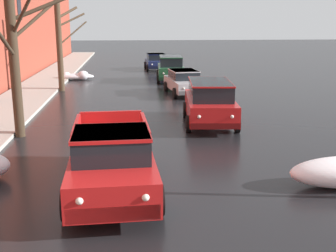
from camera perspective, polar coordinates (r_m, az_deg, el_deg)
The scene contains 9 objects.
left_sidewalk_slab at distance 21.28m, azimuth -21.09°, elevation 1.67°, with size 2.96×80.00×0.15m, color #A8A399.
snow_bank_mid_block_left at distance 32.54m, azimuth -12.16°, elevation 6.53°, with size 2.57×1.03×0.68m.
bare_tree_mid_block at distance 16.43m, azimuth -19.75°, elevation 9.96°, with size 3.48×4.06×6.70m.
bare_tree_far_down_block at distance 27.29m, azimuth -14.22°, elevation 10.87°, with size 1.80×1.49×5.69m.
pickup_truck_red_approaching_near_lane at distance 10.67m, azimuth -7.52°, elevation -4.45°, with size 2.35×5.21×1.76m.
suv_red_parked_kerbside_close at distance 17.86m, azimuth 5.60°, elevation 3.37°, with size 2.42×4.73×1.82m.
sedan_silver_parked_kerbside_mid at distance 25.44m, azimuth 2.17°, elevation 5.99°, with size 2.21×4.46×1.42m.
suv_green_parked_far_down_block at distance 30.95m, azimuth 0.35°, elevation 7.83°, with size 2.18×4.36×1.82m.
sedan_darkblue_queued_behind_truck at distance 38.69m, azimuth -1.59°, elevation 8.67°, with size 2.08×4.32×1.42m.
Camera 1 is at (-1.05, -2.08, 4.20)m, focal length 45.48 mm.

